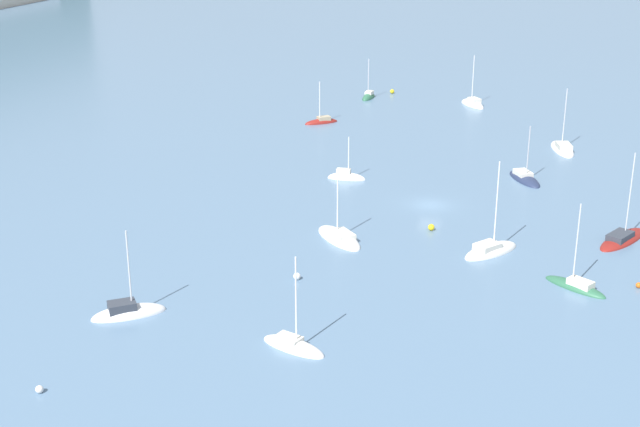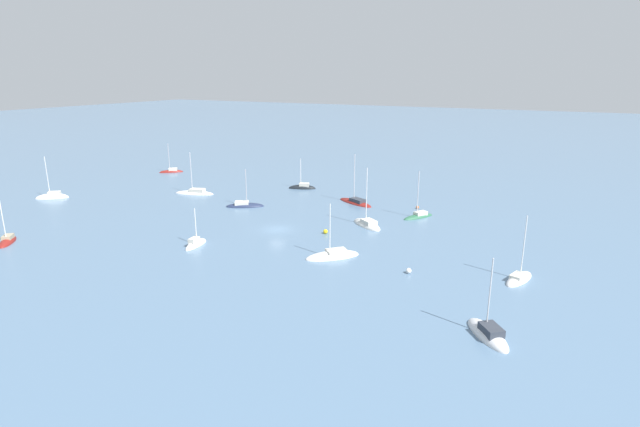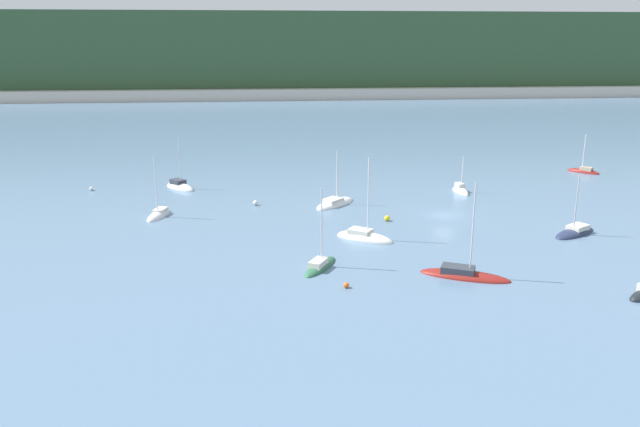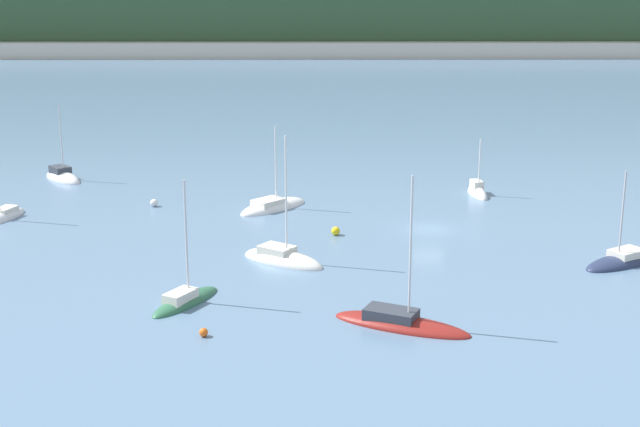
# 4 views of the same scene
# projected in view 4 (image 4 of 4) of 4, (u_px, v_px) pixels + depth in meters

# --- Properties ---
(ground_plane) EXTENTS (600.00, 600.00, 0.00)m
(ground_plane) POSITION_uv_depth(u_px,v_px,m) (429.00, 229.00, 73.76)
(ground_plane) COLOR slate
(shore_town_strip) EXTENTS (314.95, 6.00, 3.98)m
(shore_town_strip) POSITION_uv_depth(u_px,v_px,m) (352.00, 50.00, 225.42)
(shore_town_strip) COLOR beige
(shore_town_strip) RESTS_ON ground_plane
(sailboat_0) EXTENTS (7.18, 7.34, 8.26)m
(sailboat_0) POSITION_uv_depth(u_px,v_px,m) (273.00, 208.00, 80.28)
(sailboat_0) COLOR white
(sailboat_0) RESTS_ON ground_plane
(sailboat_1) EXTENTS (4.70, 6.35, 8.61)m
(sailboat_1) POSITION_uv_depth(u_px,v_px,m) (185.00, 302.00, 57.03)
(sailboat_1) COLOR #2D6647
(sailboat_1) RESTS_ON ground_plane
(sailboat_3) EXTENTS (5.79, 6.37, 8.58)m
(sailboat_3) POSITION_uv_depth(u_px,v_px,m) (63.00, 178.00, 91.76)
(sailboat_3) COLOR silver
(sailboat_3) RESTS_ON ground_plane
(sailboat_5) EXTENTS (7.19, 5.74, 7.64)m
(sailboat_5) POSITION_uv_depth(u_px,v_px,m) (622.00, 262.00, 64.91)
(sailboat_5) COLOR #232D4C
(sailboat_5) RESTS_ON ground_plane
(sailboat_6) EXTENTS (3.45, 6.14, 8.69)m
(sailboat_6) POSITION_uv_depth(u_px,v_px,m) (3.00, 218.00, 76.90)
(sailboat_6) COLOR silver
(sailboat_6) RESTS_ON ground_plane
(sailboat_8) EXTENTS (8.84, 5.91, 9.88)m
(sailboat_8) POSITION_uv_depth(u_px,v_px,m) (400.00, 324.00, 53.37)
(sailboat_8) COLOR maroon
(sailboat_8) RESTS_ON ground_plane
(sailboat_9) EXTENTS (7.08, 6.02, 10.31)m
(sailboat_9) POSITION_uv_depth(u_px,v_px,m) (283.00, 260.00, 65.38)
(sailboat_9) COLOR white
(sailboat_9) RESTS_ON ground_plane
(sailboat_12) EXTENTS (1.88, 4.93, 6.33)m
(sailboat_12) POSITION_uv_depth(u_px,v_px,m) (477.00, 193.00, 85.30)
(sailboat_12) COLOR silver
(sailboat_12) RESTS_ON ground_plane
(mooring_buoy_1) EXTENTS (0.68, 0.68, 0.68)m
(mooring_buoy_1) POSITION_uv_depth(u_px,v_px,m) (154.00, 203.00, 80.89)
(mooring_buoy_1) COLOR white
(mooring_buoy_1) RESTS_ON ground_plane
(mooring_buoy_2) EXTENTS (0.70, 0.70, 0.70)m
(mooring_buoy_2) POSITION_uv_depth(u_px,v_px,m) (336.00, 231.00, 71.98)
(mooring_buoy_2) COLOR yellow
(mooring_buoy_2) RESTS_ON ground_plane
(mooring_buoy_4) EXTENTS (0.52, 0.52, 0.52)m
(mooring_buoy_4) POSITION_uv_depth(u_px,v_px,m) (204.00, 332.00, 51.75)
(mooring_buoy_4) COLOR orange
(mooring_buoy_4) RESTS_ON ground_plane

